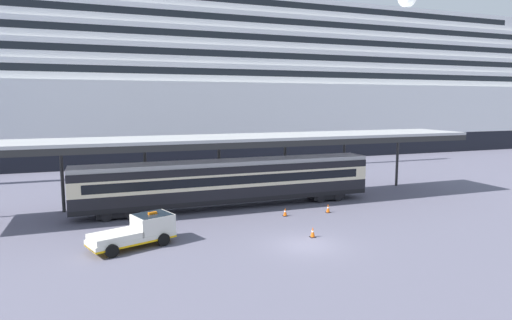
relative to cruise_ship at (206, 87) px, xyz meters
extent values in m
plane|color=slate|center=(-6.48, -53.25, -11.71)|extent=(400.00, 400.00, 0.00)
cube|color=black|center=(-0.04, 0.01, -9.92)|extent=(154.47, 31.06, 3.59)
cube|color=white|center=(-0.04, 0.01, -3.94)|extent=(154.47, 31.06, 8.37)
cube|color=white|center=(-0.04, 0.01, 1.62)|extent=(142.11, 28.57, 2.74)
cube|color=black|center=(-0.04, -14.23, 1.76)|extent=(135.93, 0.12, 0.99)
cube|color=white|center=(-0.04, 0.01, 4.36)|extent=(136.43, 27.43, 2.74)
cube|color=black|center=(-0.04, -13.66, 4.49)|extent=(130.49, 0.12, 0.99)
cube|color=white|center=(-0.04, 0.01, 7.09)|extent=(130.74, 26.29, 2.74)
cube|color=black|center=(-0.04, -13.09, 7.23)|extent=(125.06, 0.12, 0.99)
cube|color=white|center=(-0.04, 0.01, 9.83)|extent=(125.06, 25.15, 2.74)
cube|color=black|center=(-0.04, -12.51, 9.97)|extent=(119.62, 0.12, 0.99)
cube|color=white|center=(-0.04, 0.01, 12.57)|extent=(119.37, 24.00, 2.74)
cylinder|color=white|center=(43.21, 0.01, 15.43)|extent=(1.00, 1.00, 2.99)
cube|color=#B4B4B4|center=(-8.22, -41.57, -5.73)|extent=(46.51, 6.30, 0.25)
cube|color=#282828|center=(-8.22, -44.62, -6.10)|extent=(46.51, 0.20, 0.50)
cylinder|color=#282828|center=(-21.51, -38.82, -8.78)|extent=(0.28, 0.28, 5.86)
cylinder|color=#282828|center=(-14.86, -38.82, -8.78)|extent=(0.28, 0.28, 5.86)
cylinder|color=#282828|center=(-8.22, -38.82, -8.78)|extent=(0.28, 0.28, 5.86)
cylinder|color=#282828|center=(-1.57, -38.82, -8.78)|extent=(0.28, 0.28, 5.86)
cylinder|color=#282828|center=(5.07, -38.82, -8.78)|extent=(0.28, 0.28, 5.86)
cylinder|color=#282828|center=(11.72, -38.82, -8.78)|extent=(0.28, 0.28, 5.86)
cube|color=black|center=(-8.22, -42.07, -10.86)|extent=(25.51, 2.80, 0.40)
cube|color=black|center=(-8.22, -42.07, -10.21)|extent=(25.51, 2.80, 0.90)
cube|color=beige|center=(-8.22, -42.07, -9.16)|extent=(25.51, 2.80, 1.20)
cube|color=black|center=(-8.22, -43.44, -9.11)|extent=(23.47, 0.08, 0.72)
cube|color=black|center=(-8.22, -42.07, -8.26)|extent=(25.51, 2.80, 0.60)
cube|color=#A9A9A9|center=(-8.22, -42.07, -7.78)|extent=(25.51, 2.69, 0.36)
cube|color=black|center=(-17.40, -42.07, -11.26)|extent=(3.20, 2.35, 0.50)
cylinder|color=black|center=(-18.30, -43.24, -11.29)|extent=(0.84, 0.12, 0.84)
cylinder|color=black|center=(-16.50, -43.24, -11.29)|extent=(0.84, 0.12, 0.84)
cube|color=black|center=(0.96, -42.07, -11.26)|extent=(3.20, 2.35, 0.50)
cylinder|color=black|center=(0.06, -43.24, -11.29)|extent=(0.84, 0.12, 0.84)
cylinder|color=black|center=(1.86, -43.24, -11.29)|extent=(0.84, 0.12, 0.84)
cube|color=silver|center=(-16.91, -49.87, -11.13)|extent=(5.57, 3.62, 0.36)
cube|color=#F2B20C|center=(-16.91, -49.87, -11.26)|extent=(5.58, 3.64, 0.12)
cube|color=silver|center=(-15.53, -49.39, -10.40)|extent=(2.80, 2.57, 1.10)
cube|color=#19232D|center=(-15.53, -49.39, -10.05)|extent=(2.58, 2.43, 0.44)
cube|color=orange|center=(-15.53, -49.39, -9.77)|extent=(0.59, 0.38, 0.16)
cube|color=silver|center=(-17.89, -50.22, -10.77)|extent=(3.39, 2.78, 0.36)
cylinder|color=black|center=(-15.67, -48.37, -11.31)|extent=(0.84, 0.50, 0.80)
cylinder|color=black|center=(-15.00, -50.26, -11.31)|extent=(0.84, 0.50, 0.80)
cylinder|color=black|center=(-18.81, -49.49, -11.31)|extent=(0.84, 0.50, 0.80)
cylinder|color=black|center=(-18.14, -51.37, -11.31)|extent=(0.84, 0.50, 0.80)
cube|color=black|center=(-5.34, -51.97, -11.69)|extent=(0.36, 0.36, 0.04)
cone|color=#EA590F|center=(-5.34, -51.97, -11.33)|extent=(0.30, 0.30, 0.69)
cylinder|color=white|center=(-5.34, -51.97, -11.29)|extent=(0.17, 0.17, 0.10)
cube|color=black|center=(-4.85, -46.32, -11.69)|extent=(0.36, 0.36, 0.04)
cone|color=#EA590F|center=(-4.85, -46.32, -11.35)|extent=(0.30, 0.30, 0.64)
cylinder|color=white|center=(-4.85, -46.32, -11.32)|extent=(0.17, 0.17, 0.09)
cube|color=black|center=(-1.09, -46.54, -11.69)|extent=(0.36, 0.36, 0.04)
cone|color=#EA590F|center=(-1.09, -46.54, -11.32)|extent=(0.30, 0.30, 0.69)
cylinder|color=white|center=(-1.09, -46.54, -11.29)|extent=(0.17, 0.17, 0.10)
camera|label=1|loc=(-18.58, -77.02, -2.72)|focal=30.32mm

